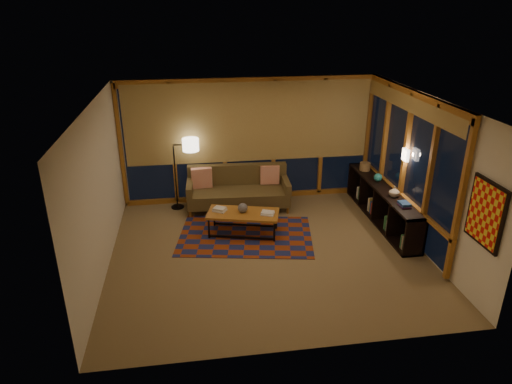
{
  "coord_description": "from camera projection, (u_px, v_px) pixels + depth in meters",
  "views": [
    {
      "loc": [
        -1.25,
        -6.99,
        4.17
      ],
      "look_at": [
        -0.15,
        0.4,
        1.01
      ],
      "focal_mm": 32.0,
      "sensor_mm": 36.0,
      "label": 1
    }
  ],
  "objects": [
    {
      "name": "sofa",
      "position": [
        238.0,
        189.0,
        9.7
      ],
      "size": [
        2.18,
        0.98,
        0.88
      ],
      "primitive_type": null,
      "rotation": [
        0.0,
        0.0,
        -0.06
      ],
      "color": "#433C1D",
      "rests_on": "floor"
    },
    {
      "name": "basket",
      "position": [
        365.0,
        166.0,
        9.91
      ],
      "size": [
        0.27,
        0.27,
        0.17
      ],
      "primitive_type": "cylinder",
      "rotation": [
        0.0,
        0.0,
        -0.21
      ],
      "color": "#9A7947",
      "rests_on": "bookshelf"
    },
    {
      "name": "wall_sconce",
      "position": [
        406.0,
        155.0,
        8.32
      ],
      "size": [
        0.12,
        0.18,
        0.22
      ],
      "primitive_type": null,
      "color": "white",
      "rests_on": "walls"
    },
    {
      "name": "window_wall_back",
      "position": [
        249.0,
        141.0,
        9.85
      ],
      "size": [
        5.3,
        0.16,
        2.6
      ],
      "primitive_type": null,
      "color": "#B17C27",
      "rests_on": "walls"
    },
    {
      "name": "floor_lamp",
      "position": [
        175.0,
        174.0,
        9.6
      ],
      "size": [
        0.55,
        0.38,
        1.55
      ],
      "primitive_type": null,
      "rotation": [
        0.0,
        0.0,
        -0.09
      ],
      "color": "black",
      "rests_on": "floor"
    },
    {
      "name": "window_wall_right",
      "position": [
        404.0,
        162.0,
        8.54
      ],
      "size": [
        0.16,
        3.7,
        2.6
      ],
      "primitive_type": null,
      "color": "#B17C27",
      "rests_on": "walls"
    },
    {
      "name": "ceiling",
      "position": [
        269.0,
        102.0,
        7.11
      ],
      "size": [
        5.5,
        5.0,
        0.01
      ],
      "primitive_type": "cube",
      "color": "white",
      "rests_on": "walls"
    },
    {
      "name": "area_rug",
      "position": [
        246.0,
        236.0,
        8.71
      ],
      "size": [
        2.75,
        2.08,
        0.01
      ],
      "primitive_type": "cube",
      "rotation": [
        0.0,
        0.0,
        -0.18
      ],
      "color": "maroon",
      "rests_on": "floor"
    },
    {
      "name": "walls",
      "position": [
        268.0,
        182.0,
        7.63
      ],
      "size": [
        5.51,
        5.01,
        2.7
      ],
      "color": "#EFE7CB",
      "rests_on": "floor"
    },
    {
      "name": "pillow_left",
      "position": [
        202.0,
        178.0,
        9.71
      ],
      "size": [
        0.45,
        0.18,
        0.44
      ],
      "primitive_type": null,
      "rotation": [
        0.0,
        0.0,
        0.08
      ],
      "color": "red",
      "rests_on": "sofa"
    },
    {
      "name": "floor",
      "position": [
        268.0,
        252.0,
        8.16
      ],
      "size": [
        5.5,
        5.0,
        0.01
      ],
      "primitive_type": "cube",
      "color": "brown",
      "rests_on": "ground"
    },
    {
      "name": "shelf_book_stack",
      "position": [
        404.0,
        204.0,
        8.2
      ],
      "size": [
        0.24,
        0.29,
        0.08
      ],
      "primitive_type": null,
      "rotation": [
        0.0,
        0.0,
        -0.23
      ],
      "color": "silver",
      "rests_on": "bookshelf"
    },
    {
      "name": "pillow_right",
      "position": [
        270.0,
        175.0,
        9.89
      ],
      "size": [
        0.42,
        0.18,
        0.41
      ],
      "primitive_type": null,
      "rotation": [
        0.0,
        0.0,
        -0.1
      ],
      "color": "red",
      "rests_on": "sofa"
    },
    {
      "name": "wall_art",
      "position": [
        485.0,
        213.0,
        6.28
      ],
      "size": [
        0.06,
        0.74,
        0.94
      ],
      "primitive_type": null,
      "color": "red",
      "rests_on": "walls"
    },
    {
      "name": "coffee_table",
      "position": [
        243.0,
        223.0,
        8.71
      ],
      "size": [
        1.45,
        0.94,
        0.45
      ],
      "primitive_type": null,
      "rotation": [
        0.0,
        0.0,
        -0.26
      ],
      "color": "#B17C27",
      "rests_on": "floor"
    },
    {
      "name": "ceramic_pot",
      "position": [
        243.0,
        208.0,
        8.6
      ],
      "size": [
        0.19,
        0.19,
        0.19
      ],
      "primitive_type": "sphere",
      "rotation": [
        0.0,
        0.0,
        -0.04
      ],
      "color": "black",
      "rests_on": "coffee_table"
    },
    {
      "name": "book_stack_a",
      "position": [
        220.0,
        209.0,
        8.68
      ],
      "size": [
        0.32,
        0.3,
        0.07
      ],
      "primitive_type": null,
      "rotation": [
        0.0,
        0.0,
        -0.53
      ],
      "color": "silver",
      "rests_on": "coffee_table"
    },
    {
      "name": "teal_bowl",
      "position": [
        378.0,
        177.0,
        9.29
      ],
      "size": [
        0.17,
        0.17,
        0.17
      ],
      "primitive_type": "sphere",
      "rotation": [
        0.0,
        0.0,
        0.01
      ],
      "color": "teal",
      "rests_on": "bookshelf"
    },
    {
      "name": "book_stack_b",
      "position": [
        268.0,
        213.0,
        8.56
      ],
      "size": [
        0.28,
        0.25,
        0.05
      ],
      "primitive_type": null,
      "rotation": [
        0.0,
        0.0,
        -0.38
      ],
      "color": "silver",
      "rests_on": "coffee_table"
    },
    {
      "name": "bookshelf",
      "position": [
        382.0,
        204.0,
        9.18
      ],
      "size": [
        0.4,
        2.93,
        0.73
      ],
      "primitive_type": null,
      "color": "black",
      "rests_on": "floor"
    },
    {
      "name": "vase",
      "position": [
        394.0,
        192.0,
        8.57
      ],
      "size": [
        0.23,
        0.23,
        0.2
      ],
      "primitive_type": "imported",
      "rotation": [
        0.0,
        0.0,
        -0.21
      ],
      "color": "#C1B192",
      "rests_on": "bookshelf"
    }
  ]
}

